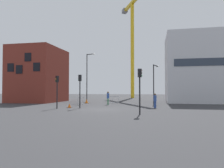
{
  "coord_description": "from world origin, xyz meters",
  "views": [
    {
      "loc": [
        5.46,
        -21.26,
        2.0
      ],
      "look_at": [
        0.0,
        5.54,
        2.79
      ],
      "focal_mm": 33.83,
      "sensor_mm": 36.0,
      "label": 1
    }
  ],
  "objects": [
    {
      "name": "traffic_light_crosswalk",
      "position": [
        4.24,
        -3.83,
        2.54
      ],
      "size": [
        0.39,
        0.32,
        3.76
      ],
      "color": "black",
      "rests_on": "ground"
    },
    {
      "name": "safety_barrier_mid_span",
      "position": [
        -4.27,
        5.51,
        0.56
      ],
      "size": [
        0.21,
        2.15,
        1.08
      ],
      "color": "#B2B5BA",
      "rests_on": "ground"
    },
    {
      "name": "traffic_cone_orange",
      "position": [
        -4.04,
        1.2,
        0.23
      ],
      "size": [
        0.5,
        0.5,
        0.5
      ],
      "color": "black",
      "rests_on": "ground"
    },
    {
      "name": "pedestrian_waiting",
      "position": [
        -0.83,
        6.88,
        1.06
      ],
      "size": [
        0.34,
        0.34,
        1.81
      ],
      "color": "#2D844C",
      "rests_on": "ground"
    },
    {
      "name": "ground",
      "position": [
        0.0,
        0.0,
        0.0
      ],
      "size": [
        160.0,
        160.0,
        0.0
      ],
      "primitive_type": "plane",
      "color": "#333335"
    },
    {
      "name": "streetlamp_tall",
      "position": [
        -5.45,
        12.12,
        4.65
      ],
      "size": [
        1.59,
        0.6,
        8.02
      ],
      "color": "black",
      "rests_on": "ground"
    },
    {
      "name": "traffic_cone_by_barrier",
      "position": [
        -4.69,
        9.3,
        0.29
      ],
      "size": [
        0.62,
        0.62,
        0.63
      ],
      "color": "black",
      "rests_on": "ground"
    },
    {
      "name": "pedestrian_walking",
      "position": [
        5.46,
        2.84,
        0.94
      ],
      "size": [
        0.34,
        0.34,
        1.62
      ],
      "color": "#33519E",
      "rests_on": "ground"
    },
    {
      "name": "safety_barrier_left_run",
      "position": [
        -0.68,
        9.59,
        0.56
      ],
      "size": [
        1.81,
        0.27,
        1.08
      ],
      "color": "#B2B5BA",
      "rests_on": "ground"
    },
    {
      "name": "office_block",
      "position": [
        12.94,
        15.09,
        5.48
      ],
      "size": [
        11.24,
        8.79,
        10.95
      ],
      "color": "silver",
      "rests_on": "ground"
    },
    {
      "name": "traffic_light_corner",
      "position": [
        -2.63,
        0.73,
        2.49
      ],
      "size": [
        0.38,
        0.28,
        3.69
      ],
      "color": "black",
      "rests_on": "ground"
    },
    {
      "name": "traffic_light_island",
      "position": [
        -4.93,
        -0.1,
        2.41
      ],
      "size": [
        0.32,
        0.39,
        3.56
      ],
      "color": "black",
      "rests_on": "ground"
    },
    {
      "name": "streetlamp_short",
      "position": [
        5.39,
        9.49,
        3.46
      ],
      "size": [
        0.87,
        1.79,
        5.65
      ],
      "color": "black",
      "rests_on": "ground"
    },
    {
      "name": "brick_building",
      "position": [
        -13.95,
        11.43,
        4.56
      ],
      "size": [
        7.27,
        8.69,
        9.11
      ],
      "color": "maroon",
      "rests_on": "ground"
    },
    {
      "name": "construction_crane",
      "position": [
        0.07,
        31.99,
        16.63
      ],
      "size": [
        9.57,
        17.38,
        25.07
      ],
      "color": "gold",
      "rests_on": "ground"
    }
  ]
}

